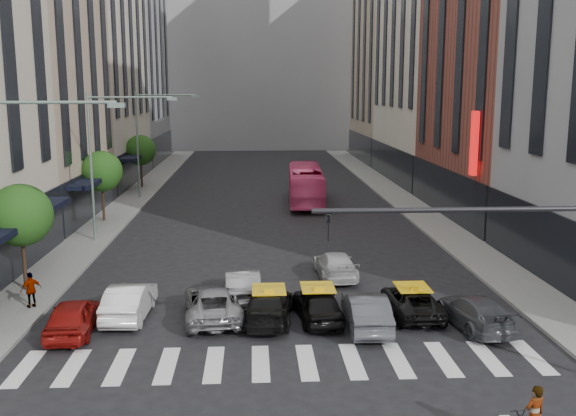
{
  "coord_description": "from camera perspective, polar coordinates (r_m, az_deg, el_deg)",
  "views": [
    {
      "loc": [
        -1.2,
        -19.29,
        9.29
      ],
      "look_at": [
        0.38,
        9.29,
        4.0
      ],
      "focal_mm": 40.0,
      "sensor_mm": 36.0,
      "label": 1
    }
  ],
  "objects": [
    {
      "name": "ground",
      "position": [
        21.44,
        0.37,
        -15.21
      ],
      "size": [
        160.0,
        160.0,
        0.0
      ],
      "primitive_type": "plane",
      "color": "black",
      "rests_on": "ground"
    },
    {
      "name": "sidewalk_left",
      "position": [
        51.19,
        -14.71,
        -0.25
      ],
      "size": [
        3.0,
        96.0,
        0.15
      ],
      "primitive_type": "cube",
      "color": "slate",
      "rests_on": "ground"
    },
    {
      "name": "sidewalk_right",
      "position": [
        51.72,
        11.11,
        0.01
      ],
      "size": [
        3.0,
        96.0,
        0.15
      ],
      "primitive_type": "cube",
      "color": "slate",
      "rests_on": "ground"
    },
    {
      "name": "building_left_b",
      "position": [
        49.93,
        -22.19,
        12.83
      ],
      "size": [
        8.0,
        16.0,
        24.0
      ],
      "primitive_type": "cube",
      "color": "tan",
      "rests_on": "ground"
    },
    {
      "name": "building_left_d",
      "position": [
        85.94,
        -14.17,
        13.97
      ],
      "size": [
        8.0,
        18.0,
        30.0
      ],
      "primitive_type": "cube",
      "color": "gray",
      "rests_on": "ground"
    },
    {
      "name": "building_right_b",
      "position": [
        49.87,
        18.85,
        14.19
      ],
      "size": [
        8.0,
        18.0,
        26.0
      ],
      "primitive_type": "cube",
      "color": "brown",
      "rests_on": "ground"
    },
    {
      "name": "building_right_d",
      "position": [
        86.36,
        9.27,
        13.46
      ],
      "size": [
        8.0,
        18.0,
        28.0
      ],
      "primitive_type": "cube",
      "color": "tan",
      "rests_on": "ground"
    },
    {
      "name": "building_far",
      "position": [
        104.66,
        -2.58,
        15.23
      ],
      "size": [
        30.0,
        10.0,
        36.0
      ],
      "primitive_type": "cube",
      "color": "gray",
      "rests_on": "ground"
    },
    {
      "name": "tree_near",
      "position": [
        31.65,
        -22.67,
        -0.61
      ],
      "size": [
        2.88,
        2.88,
        4.95
      ],
      "color": "black",
      "rests_on": "sidewalk_left"
    },
    {
      "name": "tree_mid",
      "position": [
        46.85,
        -16.24,
        3.14
      ],
      "size": [
        2.88,
        2.88,
        4.95
      ],
      "color": "black",
      "rests_on": "sidewalk_left"
    },
    {
      "name": "tree_far",
      "position": [
        62.45,
        -12.97,
        5.02
      ],
      "size": [
        2.88,
        2.88,
        4.95
      ],
      "color": "black",
      "rests_on": "sidewalk_left"
    },
    {
      "name": "streetlamp_near",
      "position": [
        25.14,
        -23.74,
        1.84
      ],
      "size": [
        5.38,
        0.25,
        9.0
      ],
      "color": "gray",
      "rests_on": "sidewalk_left"
    },
    {
      "name": "streetlamp_mid",
      "position": [
        40.41,
        -15.86,
        5.27
      ],
      "size": [
        5.38,
        0.25,
        9.0
      ],
      "color": "gray",
      "rests_on": "sidewalk_left"
    },
    {
      "name": "streetlamp_far",
      "position": [
        56.09,
        -12.31,
        6.77
      ],
      "size": [
        5.38,
        0.25,
        9.0
      ],
      "color": "gray",
      "rests_on": "sidewalk_left"
    },
    {
      "name": "traffic_signal",
      "position": [
        20.9,
        22.17,
        -3.65
      ],
      "size": [
        10.1,
        0.2,
        6.0
      ],
      "color": "black",
      "rests_on": "ground"
    },
    {
      "name": "liberty_sign",
      "position": [
        41.77,
        16.22,
        5.54
      ],
      "size": [
        0.3,
        0.7,
        4.0
      ],
      "color": "red",
      "rests_on": "ground"
    },
    {
      "name": "car_red",
      "position": [
        26.35,
        -18.57,
        -9.13
      ],
      "size": [
        1.85,
        4.15,
        1.39
      ],
      "primitive_type": "imported",
      "rotation": [
        0.0,
        0.0,
        3.19
      ],
      "color": "maroon",
      "rests_on": "ground"
    },
    {
      "name": "car_white_front",
      "position": [
        27.52,
        -13.9,
        -7.99
      ],
      "size": [
        1.69,
        4.43,
        1.44
      ],
      "primitive_type": "imported",
      "rotation": [
        0.0,
        0.0,
        3.1
      ],
      "color": "silver",
      "rests_on": "ground"
    },
    {
      "name": "car_silver",
      "position": [
        26.79,
        -6.7,
        -8.35
      ],
      "size": [
        2.76,
        5.1,
        1.36
      ],
      "primitive_type": "imported",
      "rotation": [
        0.0,
        0.0,
        3.25
      ],
      "color": "gray",
      "rests_on": "ground"
    },
    {
      "name": "taxi_left",
      "position": [
        26.36,
        -1.71,
        -8.65
      ],
      "size": [
        2.28,
        4.69,
        1.32
      ],
      "primitive_type": "imported",
      "rotation": [
        0.0,
        0.0,
        3.04
      ],
      "color": "black",
      "rests_on": "ground"
    },
    {
      "name": "taxi_center",
      "position": [
        26.43,
        2.65,
        -8.53
      ],
      "size": [
        2.04,
        4.18,
        1.37
      ],
      "primitive_type": "imported",
      "rotation": [
        0.0,
        0.0,
        3.25
      ],
      "color": "black",
      "rests_on": "ground"
    },
    {
      "name": "car_grey_mid",
      "position": [
        25.74,
        6.95,
        -9.06
      ],
      "size": [
        1.6,
        4.38,
        1.43
      ],
      "primitive_type": "imported",
      "rotation": [
        0.0,
        0.0,
        3.12
      ],
      "color": "#3D3F45",
      "rests_on": "ground"
    },
    {
      "name": "taxi_right",
      "position": [
        27.5,
        10.95,
        -8.15
      ],
      "size": [
        2.06,
        4.34,
        1.2
      ],
      "primitive_type": "imported",
      "rotation": [
        0.0,
        0.0,
        3.16
      ],
      "color": "black",
      "rests_on": "ground"
    },
    {
      "name": "car_grey_curb",
      "position": [
        26.7,
        16.29,
        -8.85
      ],
      "size": [
        2.34,
        4.63,
        1.29
      ],
      "primitive_type": "imported",
      "rotation": [
        0.0,
        0.0,
        3.26
      ],
      "color": "#3E4045",
      "rests_on": "ground"
    },
    {
      "name": "car_row2_left",
      "position": [
        28.93,
        -4.06,
        -6.8
      ],
      "size": [
        1.7,
        4.39,
        1.43
      ],
      "primitive_type": "imported",
      "rotation": [
        0.0,
        0.0,
        3.19
      ],
      "color": "gray",
      "rests_on": "ground"
    },
    {
      "name": "car_row2_right",
      "position": [
        32.35,
        4.22,
        -5.06
      ],
      "size": [
        2.02,
        4.54,
        1.29
      ],
      "primitive_type": "imported",
      "rotation": [
        0.0,
        0.0,
        3.19
      ],
      "color": "#BABABA",
      "rests_on": "ground"
    },
    {
      "name": "bus",
      "position": [
        53.01,
        1.58,
        2.09
      ],
      "size": [
        3.19,
        11.38,
        3.14
      ],
      "primitive_type": "imported",
      "rotation": [
        0.0,
        0.0,
        3.09
      ],
      "color": "#ED4580",
      "rests_on": "ground"
    },
    {
      "name": "rider",
      "position": [
        18.14,
        21.23,
        -14.71
      ],
      "size": [
        0.68,
        0.55,
        1.6
      ],
      "primitive_type": "imported",
      "rotation": [
        0.0,
        0.0,
        3.47
      ],
      "color": "gray",
      "rests_on": "motorcycle"
    },
    {
      "name": "pedestrian_far",
      "position": [
        29.53,
        -21.87,
        -6.77
      ],
      "size": [
        0.94,
        0.86,
        1.54
      ],
      "primitive_type": "imported",
      "rotation": [
        0.0,
        0.0,
        3.82
      ],
      "color": "gray",
      "rests_on": "sidewalk_left"
    }
  ]
}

